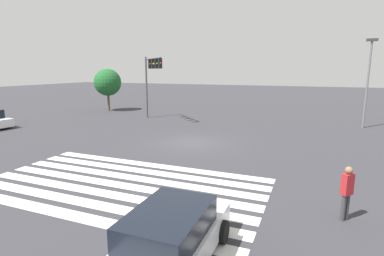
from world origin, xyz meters
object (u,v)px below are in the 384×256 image
(street_light_pole_a, at_px, (368,75))
(traffic_signal_mast, at_px, (151,72))
(pedestrian, at_px, (347,190))
(car_2, at_px, (170,239))
(tree_corner_a, at_px, (108,82))

(street_light_pole_a, bearing_deg, traffic_signal_mast, -169.42)
(traffic_signal_mast, relative_size, pedestrian, 3.34)
(traffic_signal_mast, distance_m, car_2, 22.16)
(traffic_signal_mast, xyz_separation_m, car_2, (11.10, -18.79, -3.83))
(street_light_pole_a, bearing_deg, tree_corner_a, 178.21)
(pedestrian, xyz_separation_m, street_light_pole_a, (2.82, 18.01, 3.36))
(pedestrian, distance_m, tree_corner_a, 30.26)
(car_2, bearing_deg, traffic_signal_mast, 30.06)
(traffic_signal_mast, bearing_deg, street_light_pole_a, 55.58)
(traffic_signal_mast, bearing_deg, car_2, -14.42)
(street_light_pole_a, distance_m, tree_corner_a, 26.43)
(car_2, xyz_separation_m, pedestrian, (4.21, 4.17, 0.30))
(pedestrian, height_order, tree_corner_a, tree_corner_a)
(traffic_signal_mast, xyz_separation_m, pedestrian, (15.31, -14.62, -3.53))
(traffic_signal_mast, distance_m, street_light_pole_a, 18.45)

